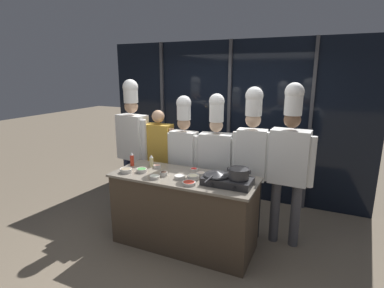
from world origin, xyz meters
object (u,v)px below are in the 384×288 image
prep_bowl_soy_glaze (164,174)px  chef_sous (184,150)px  prep_bowl_chicken (201,174)px  prep_bowl_rice (179,177)px  prep_bowl_bell_pepper (194,169)px  squeeze_bottle_oil (151,161)px  prep_bowl_bean_sprouts (155,177)px  frying_pan (217,173)px  chef_line (216,155)px  prep_bowl_noodles (193,177)px  prep_bowl_mushrooms (126,170)px  chef_pastry (252,150)px  portable_stove (227,181)px  person_guest (159,152)px  squeeze_bottle_chili (132,159)px  prep_bowl_chili_flakes (189,183)px  chef_apprentice (289,156)px  chef_head (133,137)px  stock_pot (239,173)px  prep_bowl_shrimp (157,166)px  prep_bowl_scallions (142,170)px

prep_bowl_soy_glaze → chef_sous: bearing=93.3°
prep_bowl_chicken → prep_bowl_rice: bearing=-136.5°
prep_bowl_chicken → prep_bowl_bell_pepper: size_ratio=1.06×
squeeze_bottle_oil → prep_bowl_bean_sprouts: squeeze_bottle_oil is taller
squeeze_bottle_oil → prep_bowl_chicken: (0.76, -0.08, -0.05)m
squeeze_bottle_oil → prep_bowl_chicken: bearing=-6.0°
frying_pan → chef_line: chef_line is taller
frying_pan → prep_bowl_noodles: (-0.30, -0.00, -0.09)m
squeeze_bottle_oil → prep_bowl_mushrooms: bearing=-115.5°
prep_bowl_bell_pepper → chef_pastry: (0.67, 0.33, 0.26)m
portable_stove → person_guest: size_ratio=0.34×
prep_bowl_rice → prep_bowl_bean_sprouts: (-0.27, -0.12, -0.00)m
squeeze_bottle_chili → prep_bowl_rice: (0.82, -0.19, -0.07)m
prep_bowl_rice → person_guest: (-0.73, 0.76, 0.03)m
prep_bowl_mushrooms → person_guest: (-0.01, 0.83, 0.03)m
frying_pan → prep_bowl_bell_pepper: size_ratio=5.36×
prep_bowl_chili_flakes → chef_apprentice: chef_apprentice is taller
squeeze_bottle_chili → person_guest: person_guest is taller
prep_bowl_mushrooms → chef_head: 0.93m
stock_pot → prep_bowl_mushrooms: bearing=-174.7°
prep_bowl_shrimp → prep_bowl_bean_sprouts: (0.20, -0.38, 0.00)m
prep_bowl_scallions → person_guest: (-0.18, 0.74, 0.03)m
stock_pot → chef_line: size_ratio=0.14×
chef_line → chef_pastry: size_ratio=0.95×
frying_pan → chef_line: (-0.25, 0.64, 0.02)m
chef_pastry → chef_apprentice: 0.47m
prep_bowl_rice → person_guest: 1.05m
portable_stove → prep_bowl_chicken: (-0.39, 0.13, -0.02)m
prep_bowl_bean_sprouts → prep_bowl_mushrooms: bearing=174.9°
prep_bowl_mushrooms → prep_bowl_chili_flakes: (0.91, -0.05, -0.01)m
frying_pan → chef_line: 0.69m
prep_bowl_scallions → prep_bowl_shrimp: prep_bowl_scallions is taller
prep_bowl_chili_flakes → person_guest: bearing=136.0°
frying_pan → stock_pot: 0.26m
frying_pan → stock_pot: stock_pot is taller
prep_bowl_noodles → chef_line: chef_line is taller
prep_bowl_chili_flakes → prep_bowl_chicken: (0.01, 0.32, 0.01)m
chef_apprentice → prep_bowl_scallions: bearing=24.0°
prep_bowl_chicken → prep_bowl_rice: size_ratio=0.82×
prep_bowl_chili_flakes → squeeze_bottle_oil: bearing=152.0°
chef_sous → prep_bowl_chicken: bearing=138.1°
prep_bowl_chicken → prep_bowl_bell_pepper: prep_bowl_chicken is taller
prep_bowl_scallions → prep_bowl_shrimp: 0.26m
prep_bowl_scallions → frying_pan: bearing=2.0°
prep_bowl_noodles → prep_bowl_soy_glaze: (-0.38, -0.04, 0.00)m
squeeze_bottle_chili → prep_bowl_noodles: (0.98, -0.14, -0.06)m
prep_bowl_shrimp → prep_bowl_chili_flakes: bearing=-30.6°
stock_pot → prep_bowl_bell_pepper: bearing=157.1°
prep_bowl_chicken → prep_bowl_rice: (-0.20, -0.19, -0.00)m
chef_pastry → squeeze_bottle_chili: bearing=13.7°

